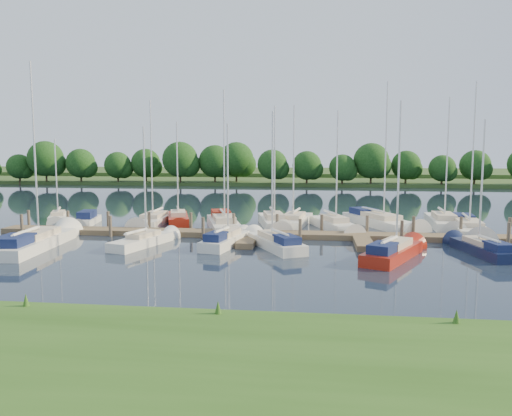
# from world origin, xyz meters

# --- Properties ---
(ground) EXTENTS (260.00, 260.00, 0.00)m
(ground) POSITION_xyz_m (0.00, 0.00, 0.00)
(ground) COLOR #182231
(ground) RESTS_ON ground
(near_bank) EXTENTS (90.00, 10.00, 0.50)m
(near_bank) POSITION_xyz_m (0.00, -16.00, 0.25)
(near_bank) COLOR #264D16
(near_bank) RESTS_ON ground
(dock) EXTENTS (40.00, 6.00, 0.40)m
(dock) POSITION_xyz_m (0.00, 7.31, 0.20)
(dock) COLOR brown
(dock) RESTS_ON ground
(mooring_pilings) EXTENTS (38.24, 2.84, 2.00)m
(mooring_pilings) POSITION_xyz_m (0.00, 8.43, 0.60)
(mooring_pilings) COLOR #473D33
(mooring_pilings) RESTS_ON ground
(far_shore) EXTENTS (180.00, 30.00, 0.60)m
(far_shore) POSITION_xyz_m (0.00, 75.00, 0.30)
(far_shore) COLOR #274018
(far_shore) RESTS_ON ground
(distant_hill) EXTENTS (220.00, 40.00, 1.40)m
(distant_hill) POSITION_xyz_m (0.00, 100.00, 0.70)
(distant_hill) COLOR #3D5927
(distant_hill) RESTS_ON ground
(treeline) EXTENTS (146.92, 9.53, 8.25)m
(treeline) POSITION_xyz_m (-1.07, 61.82, 3.94)
(treeline) COLOR #38281C
(treeline) RESTS_ON ground
(sailboat_n_0) EXTENTS (3.41, 6.00, 7.89)m
(sailboat_n_0) POSITION_xyz_m (-18.97, 14.04, 0.27)
(sailboat_n_0) COLOR silver
(sailboat_n_0) RESTS_ON ground
(motorboat) EXTENTS (2.31, 5.26, 1.48)m
(motorboat) POSITION_xyz_m (-15.42, 12.36, 0.32)
(motorboat) COLOR silver
(motorboat) RESTS_ON ground
(sailboat_n_2) EXTENTS (2.31, 8.92, 11.22)m
(sailboat_n_2) POSITION_xyz_m (-9.66, 13.44, 0.26)
(sailboat_n_2) COLOR silver
(sailboat_n_2) RESTS_ON ground
(sailboat_n_3) EXTENTS (3.45, 7.32, 9.45)m
(sailboat_n_3) POSITION_xyz_m (-7.61, 14.20, 0.28)
(sailboat_n_3) COLOR maroon
(sailboat_n_3) RESTS_ON ground
(sailboat_n_4) EXTENTS (4.33, 9.24, 11.76)m
(sailboat_n_4) POSITION_xyz_m (-2.78, 10.81, 0.34)
(sailboat_n_4) COLOR silver
(sailboat_n_4) RESTS_ON ground
(sailboat_n_5) EXTENTS (3.41, 8.33, 10.66)m
(sailboat_n_5) POSITION_xyz_m (1.16, 12.98, 0.28)
(sailboat_n_5) COLOR silver
(sailboat_n_5) RESTS_ON ground
(sailboat_n_6) EXTENTS (3.09, 8.53, 10.71)m
(sailboat_n_6) POSITION_xyz_m (2.82, 13.90, 0.27)
(sailboat_n_6) COLOR silver
(sailboat_n_6) RESTS_ON ground
(sailboat_n_7) EXTENTS (4.00, 7.81, 10.15)m
(sailboat_n_7) POSITION_xyz_m (6.28, 12.05, 0.28)
(sailboat_n_7) COLOR silver
(sailboat_n_7) RESTS_ON ground
(sailboat_n_8) EXTENTS (5.92, 9.81, 12.68)m
(sailboat_n_8) POSITION_xyz_m (10.31, 14.44, 0.33)
(sailboat_n_8) COLOR silver
(sailboat_n_8) RESTS_ON ground
(sailboat_n_9) EXTENTS (2.59, 8.90, 11.35)m
(sailboat_n_9) POSITION_xyz_m (15.58, 14.49, 0.28)
(sailboat_n_9) COLOR silver
(sailboat_n_9) RESTS_ON ground
(sailboat_n_10) EXTENTS (3.24, 9.82, 12.22)m
(sailboat_n_10) POSITION_xyz_m (16.80, 11.72, 0.31)
(sailboat_n_10) COLOR silver
(sailboat_n_10) RESTS_ON ground
(sailboat_s_0) EXTENTS (3.18, 10.27, 12.86)m
(sailboat_s_0) POSITION_xyz_m (-14.03, 1.94, 0.33)
(sailboat_s_0) COLOR silver
(sailboat_s_0) RESTS_ON ground
(sailboat_s_1) EXTENTS (3.09, 6.62, 8.49)m
(sailboat_s_1) POSITION_xyz_m (-7.04, 3.57, 0.27)
(sailboat_s_1) COLOR silver
(sailboat_s_1) RESTS_ON ground
(sailboat_s_2) EXTENTS (2.72, 6.78, 8.73)m
(sailboat_s_2) POSITION_xyz_m (-1.41, 4.20, 0.32)
(sailboat_s_2) COLOR silver
(sailboat_s_2) RESTS_ON ground
(sailboat_s_3) EXTENTS (4.61, 7.12, 9.48)m
(sailboat_s_3) POSITION_xyz_m (1.97, 3.81, 0.32)
(sailboat_s_3) COLOR silver
(sailboat_s_3) RESTS_ON ground
(sailboat_s_4) EXTENTS (4.65, 7.44, 9.90)m
(sailboat_s_4) POSITION_xyz_m (9.47, 1.41, 0.33)
(sailboat_s_4) COLOR maroon
(sailboat_s_4) RESTS_ON ground
(sailboat_s_5) EXTENTS (2.78, 6.94, 8.81)m
(sailboat_s_5) POSITION_xyz_m (15.20, 3.37, 0.31)
(sailboat_s_5) COLOR #101836
(sailboat_s_5) RESTS_ON ground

